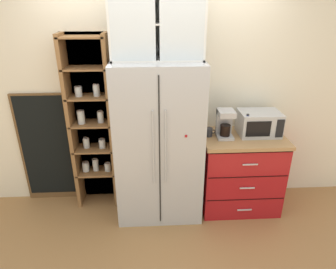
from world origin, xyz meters
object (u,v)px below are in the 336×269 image
bottle_cobalt (246,128)px  microwave (259,123)px  mug_charcoal (209,132)px  chalkboard_menu (46,149)px  refrigerator (159,142)px  coffee_maker (225,123)px

bottle_cobalt → microwave: bearing=31.5°
mug_charcoal → chalkboard_menu: bearing=172.5°
refrigerator → microwave: bearing=3.8°
refrigerator → coffee_maker: bearing=2.5°
microwave → mug_charcoal: microwave is taller
refrigerator → chalkboard_menu: 1.36m
chalkboard_menu → refrigerator: bearing=-12.6°
refrigerator → bottle_cobalt: refrigerator is taller
microwave → chalkboard_menu: bearing=174.8°
refrigerator → coffee_maker: (0.71, 0.03, 0.19)m
mug_charcoal → chalkboard_menu: chalkboard_menu is taller
refrigerator → bottle_cobalt: (0.93, -0.03, 0.16)m
coffee_maker → chalkboard_menu: size_ratio=0.23×
refrigerator → microwave: refrigerator is taller
microwave → chalkboard_menu: chalkboard_menu is taller
refrigerator → coffee_maker: refrigerator is taller
refrigerator → coffee_maker: 0.74m
coffee_maker → chalkboard_menu: (-2.03, 0.26, -0.38)m
microwave → bottle_cobalt: 0.20m
coffee_maker → bottle_cobalt: 0.23m
refrigerator → chalkboard_menu: size_ratio=1.29×
microwave → mug_charcoal: (-0.55, -0.03, -0.08)m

